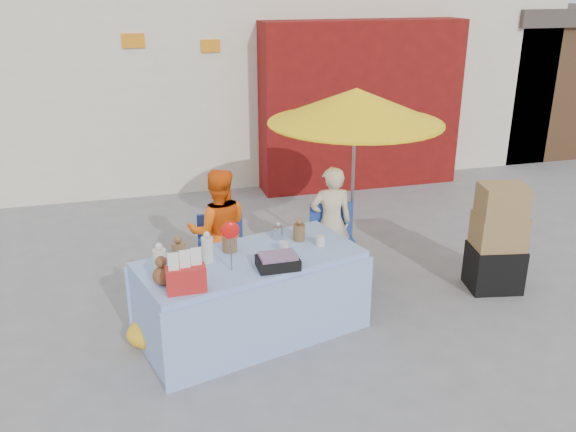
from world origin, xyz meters
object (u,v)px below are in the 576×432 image
object	(u,v)px
chair_left	(223,273)
box_stack	(497,242)
chair_right	(334,260)
vendor_beige	(331,223)
market_table	(251,295)
vendor_orange	(219,231)
umbrella	(356,107)

from	to	relation	value
chair_left	box_stack	world-z (taller)	box_stack
chair_left	chair_right	distance (m)	1.25
vendor_beige	chair_left	bearing A→B (deg)	12.19
box_stack	market_table	bearing A→B (deg)	-175.76
chair_left	vendor_beige	bearing A→B (deg)	12.19
chair_right	vendor_beige	size ratio (longest dim) A/B	0.66
chair_left	vendor_beige	size ratio (longest dim) A/B	0.66
chair_right	box_stack	world-z (taller)	box_stack
vendor_orange	chair_right	bearing A→B (deg)	179.92
chair_right	vendor_beige	bearing A→B (deg)	96.76
umbrella	chair_right	bearing A→B (deg)	-136.38
market_table	chair_left	size ratio (longest dim) A/B	2.65
vendor_orange	vendor_beige	xyz separation A→B (m)	(1.25, 0.00, -0.04)
market_table	chair_right	world-z (taller)	market_table
vendor_beige	market_table	bearing A→B (deg)	46.86
chair_left	vendor_orange	bearing A→B (deg)	96.76
box_stack	chair_left	bearing A→B (deg)	167.62
chair_left	chair_right	bearing A→B (deg)	6.05
chair_left	box_stack	xyz separation A→B (m)	(2.86, -0.63, 0.29)
market_table	chair_right	bearing A→B (deg)	21.34
market_table	vendor_beige	size ratio (longest dim) A/B	1.75
chair_left	vendor_orange	distance (m)	0.45
chair_left	vendor_orange	size ratio (longest dim) A/B	0.62
chair_left	box_stack	size ratio (longest dim) A/B	0.71
umbrella	box_stack	bearing A→B (deg)	-34.79
box_stack	umbrella	bearing A→B (deg)	145.21
box_stack	vendor_beige	bearing A→B (deg)	154.71
market_table	vendor_beige	bearing A→B (deg)	25.56
market_table	chair_right	size ratio (longest dim) A/B	2.65
umbrella	box_stack	xyz separation A→B (m)	(1.31, -0.91, -1.34)
chair_left	vendor_orange	world-z (taller)	vendor_orange
market_table	box_stack	distance (m)	2.74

